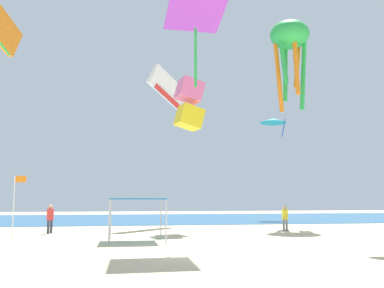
# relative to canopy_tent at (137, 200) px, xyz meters

# --- Properties ---
(ground) EXTENTS (110.00, 110.00, 0.10)m
(ground) POSITION_rel_canopy_tent_xyz_m (2.58, -4.60, -2.10)
(ground) COLOR beige
(ocean_strip) EXTENTS (110.00, 24.54, 0.03)m
(ocean_strip) POSITION_rel_canopy_tent_xyz_m (2.58, 24.70, -2.03)
(ocean_strip) COLOR #28608C
(ocean_strip) RESTS_ON ground
(canopy_tent) EXTENTS (2.76, 2.86, 2.16)m
(canopy_tent) POSITION_rel_canopy_tent_xyz_m (0.00, 0.00, 0.00)
(canopy_tent) COLOR #B2B2B7
(canopy_tent) RESTS_ON ground
(person_near_tent) EXTENTS (0.42, 0.44, 1.78)m
(person_near_tent) POSITION_rel_canopy_tent_xyz_m (-5.13, 5.83, -1.00)
(person_near_tent) COLOR #33384C
(person_near_tent) RESTS_ON ground
(person_leftmost) EXTENTS (0.41, 0.40, 1.68)m
(person_leftmost) POSITION_rel_canopy_tent_xyz_m (10.03, 5.43, -1.06)
(person_leftmost) COLOR slate
(person_leftmost) RESTS_ON ground
(banner_flag) EXTENTS (0.61, 0.06, 3.35)m
(banner_flag) POSITION_rel_canopy_tent_xyz_m (-6.35, 1.96, -0.01)
(banner_flag) COLOR silver
(banner_flag) RESTS_ON ground
(kite_parafoil_white) EXTENTS (4.58, 4.22, 3.57)m
(kite_parafoil_white) POSITION_rel_canopy_tent_xyz_m (3.21, 12.84, 8.99)
(kite_parafoil_white) COLOR white
(kite_box_pink) EXTENTS (2.13, 1.88, 3.64)m
(kite_box_pink) POSITION_rel_canopy_tent_xyz_m (3.74, 6.66, 6.61)
(kite_box_pink) COLOR pink
(kite_octopus_green) EXTENTS (4.49, 4.49, 7.65)m
(kite_octopus_green) POSITION_rel_canopy_tent_xyz_m (12.80, 10.40, 13.26)
(kite_octopus_green) COLOR green
(kite_diamond_purple) EXTENTS (2.96, 2.84, 4.32)m
(kite_diamond_purple) POSITION_rel_canopy_tent_xyz_m (2.66, -2.14, 9.12)
(kite_diamond_purple) COLOR purple
(kite_delta_teal) EXTENTS (3.90, 3.90, 2.18)m
(kite_delta_teal) POSITION_rel_canopy_tent_xyz_m (14.91, 20.54, 8.27)
(kite_delta_teal) COLOR teal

